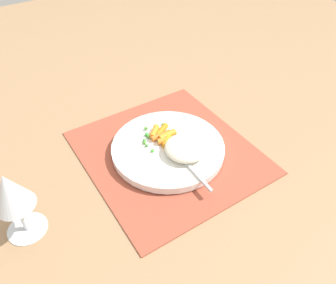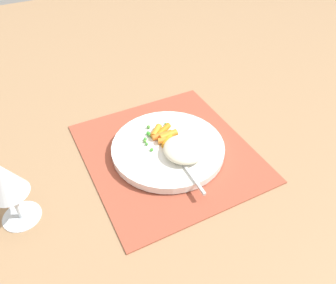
{
  "view_description": "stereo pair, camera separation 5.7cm",
  "coord_description": "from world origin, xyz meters",
  "px_view_note": "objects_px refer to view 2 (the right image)",
  "views": [
    {
      "loc": [
        -0.48,
        0.31,
        0.55
      ],
      "look_at": [
        0.0,
        0.0,
        0.03
      ],
      "focal_mm": 35.71,
      "sensor_mm": 36.0,
      "label": 1
    },
    {
      "loc": [
        -0.51,
        0.26,
        0.55
      ],
      "look_at": [
        0.0,
        0.0,
        0.03
      ],
      "focal_mm": 35.71,
      "sensor_mm": 36.0,
      "label": 2
    }
  ],
  "objects_px": {
    "rice_mound": "(184,149)",
    "wine_glass": "(5,181)",
    "fork": "(176,155)",
    "plate": "(168,148)",
    "carrot_portion": "(164,135)"
  },
  "relations": [
    {
      "from": "rice_mound",
      "to": "wine_glass",
      "type": "distance_m",
      "value": 0.36
    },
    {
      "from": "wine_glass",
      "to": "fork",
      "type": "bearing_deg",
      "value": -91.37
    },
    {
      "from": "plate",
      "to": "fork",
      "type": "distance_m",
      "value": 0.04
    },
    {
      "from": "plate",
      "to": "carrot_portion",
      "type": "height_order",
      "value": "carrot_portion"
    },
    {
      "from": "plate",
      "to": "wine_glass",
      "type": "height_order",
      "value": "wine_glass"
    },
    {
      "from": "carrot_portion",
      "to": "rice_mound",
      "type": "bearing_deg",
      "value": -167.36
    },
    {
      "from": "rice_mound",
      "to": "fork",
      "type": "xyz_separation_m",
      "value": [
        0.0,
        0.02,
        -0.01
      ]
    },
    {
      "from": "fork",
      "to": "plate",
      "type": "bearing_deg",
      "value": -1.59
    },
    {
      "from": "rice_mound",
      "to": "fork",
      "type": "distance_m",
      "value": 0.02
    },
    {
      "from": "carrot_portion",
      "to": "fork",
      "type": "distance_m",
      "value": 0.07
    },
    {
      "from": "rice_mound",
      "to": "carrot_portion",
      "type": "bearing_deg",
      "value": 12.64
    },
    {
      "from": "plate",
      "to": "carrot_portion",
      "type": "distance_m",
      "value": 0.03
    },
    {
      "from": "rice_mound",
      "to": "carrot_portion",
      "type": "relative_size",
      "value": 1.16
    },
    {
      "from": "carrot_portion",
      "to": "fork",
      "type": "relative_size",
      "value": 0.39
    },
    {
      "from": "carrot_portion",
      "to": "fork",
      "type": "height_order",
      "value": "carrot_portion"
    }
  ]
}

